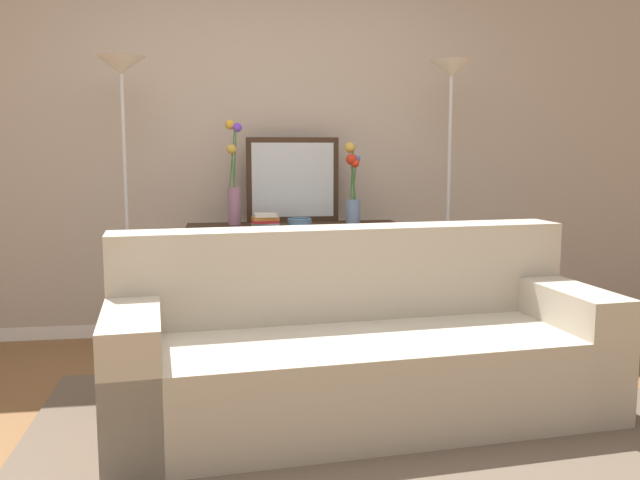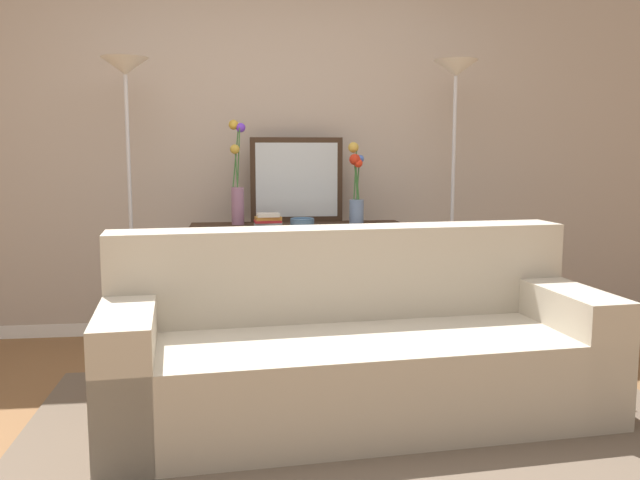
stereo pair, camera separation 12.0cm
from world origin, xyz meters
The scene contains 13 objects.
ground_plane centered at (0.00, 0.00, -0.01)m, with size 16.00×16.00×0.02m, color brown.
back_wall centered at (0.00, 2.06, 1.36)m, with size 12.00×0.15×2.73m.
area_rug centered at (0.40, 0.28, 0.01)m, with size 3.07×1.81×0.01m.
couch centered at (0.40, 0.44, 0.31)m, with size 2.39×1.09×0.88m.
console_table centered at (0.23, 1.67, 0.55)m, with size 1.38×0.38×0.79m.
floor_lamp_left centered at (-0.80, 1.57, 1.42)m, with size 0.28×0.28×1.81m.
floor_lamp_right centered at (1.24, 1.57, 1.44)m, with size 0.28×0.28×1.83m.
wall_mirror centered at (0.24, 1.83, 1.07)m, with size 0.62×0.02×0.56m.
vase_tall_flowers centered at (-0.15, 1.70, 1.05)m, with size 0.11×0.12×0.67m.
vase_short_flowers centered at (0.61, 1.64, 1.02)m, with size 0.11×0.13×0.53m.
fruit_bowl centered at (0.25, 1.55, 0.82)m, with size 0.15×0.15×0.05m.
book_stack centered at (0.04, 1.56, 0.83)m, with size 0.18×0.15×0.08m.
book_row_under_console centered at (-0.18, 1.67, 0.06)m, with size 0.30×0.18×0.12m.
Camera 1 is at (-0.27, -2.61, 1.26)m, focal length 37.62 mm.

